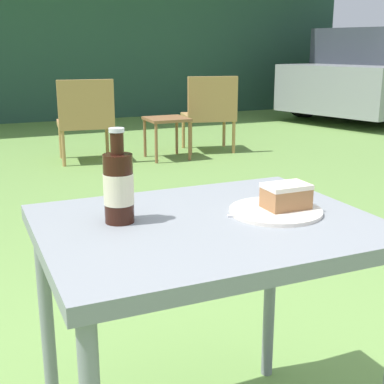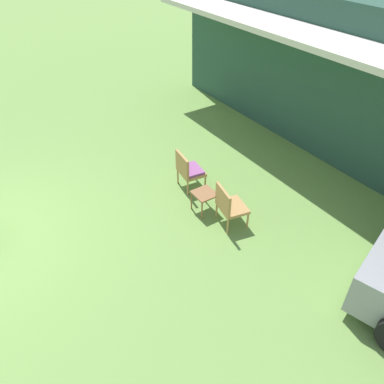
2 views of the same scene
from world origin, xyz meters
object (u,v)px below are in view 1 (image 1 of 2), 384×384
object	(u,v)px
wicker_chair_plain	(210,110)
patio_table	(207,250)
cake_on_plate	(281,203)
cola_bottle_near	(119,186)
wicker_chair_cushioned	(85,117)
garden_side_table	(167,124)

from	to	relation	value
wicker_chair_plain	patio_table	size ratio (longest dim) A/B	1.00
cake_on_plate	cola_bottle_near	bearing A→B (deg)	167.59
cola_bottle_near	patio_table	bearing A→B (deg)	-20.76
patio_table	cola_bottle_near	size ratio (longest dim) A/B	3.53
wicker_chair_cushioned	garden_side_table	distance (m)	0.83
wicker_chair_plain	cola_bottle_near	xyz separation A→B (m)	(-2.20, -4.09, 0.35)
wicker_chair_plain	cake_on_plate	bearing A→B (deg)	78.71
wicker_chair_plain	cake_on_plate	size ratio (longest dim) A/B	3.39
wicker_chair_plain	garden_side_table	distance (m)	0.59
garden_side_table	cake_on_plate	xyz separation A→B (m)	(-1.21, -4.04, 0.38)
wicker_chair_cushioned	garden_side_table	bearing A→B (deg)	175.19
wicker_chair_cushioned	garden_side_table	size ratio (longest dim) A/B	1.94
patio_table	cola_bottle_near	bearing A→B (deg)	159.24
garden_side_table	patio_table	xyz separation A→B (m)	(-1.42, -4.02, 0.28)
wicker_chair_plain	patio_table	distance (m)	4.62
wicker_chair_cushioned	cola_bottle_near	world-z (taller)	cola_bottle_near
wicker_chair_cushioned	patio_table	xyz separation A→B (m)	(-0.61, -4.19, 0.19)
wicker_chair_cushioned	cola_bottle_near	bearing A→B (deg)	85.50
wicker_chair_cushioned	cola_bottle_near	size ratio (longest dim) A/B	3.52
wicker_chair_cushioned	patio_table	world-z (taller)	wicker_chair_cushioned
cake_on_plate	wicker_chair_plain	bearing A→B (deg)	66.97
cake_on_plate	cola_bottle_near	world-z (taller)	cola_bottle_near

